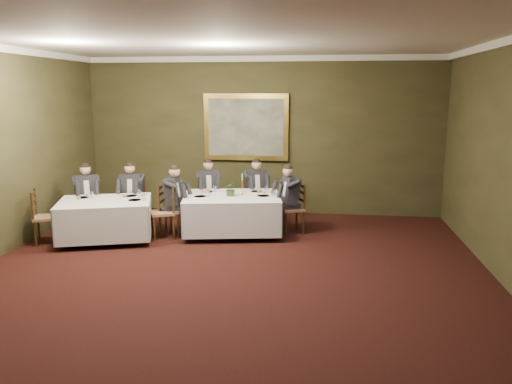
% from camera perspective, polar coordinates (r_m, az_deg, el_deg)
% --- Properties ---
extents(ground, '(10.00, 10.00, 0.00)m').
position_cam_1_polar(ground, '(6.90, -4.62, -12.04)').
color(ground, black).
rests_on(ground, ground).
extents(ceiling, '(8.00, 10.00, 0.10)m').
position_cam_1_polar(ceiling, '(6.38, -5.16, 18.18)').
color(ceiling, silver).
rests_on(ceiling, back_wall).
extents(back_wall, '(8.00, 0.10, 3.50)m').
position_cam_1_polar(back_wall, '(11.31, 0.67, 6.40)').
color(back_wall, '#323019').
rests_on(back_wall, ground).
extents(crown_molding, '(8.00, 10.00, 0.12)m').
position_cam_1_polar(crown_molding, '(6.37, -5.15, 17.65)').
color(crown_molding, white).
rests_on(crown_molding, back_wall).
extents(table_main, '(2.08, 1.72, 0.67)m').
position_cam_1_polar(table_main, '(9.74, -2.77, -2.20)').
color(table_main, black).
rests_on(table_main, ground).
extents(table_second, '(1.98, 1.72, 0.67)m').
position_cam_1_polar(table_second, '(9.70, -16.81, -2.75)').
color(table_second, black).
rests_on(table_second, ground).
extents(chair_main_backleft, '(0.55, 0.54, 1.00)m').
position_cam_1_polar(chair_main_backleft, '(10.72, -5.43, -1.87)').
color(chair_main_backleft, '#8A6346').
rests_on(chair_main_backleft, ground).
extents(diner_main_backleft, '(0.53, 0.58, 1.35)m').
position_cam_1_polar(diner_main_backleft, '(10.66, -5.45, -0.69)').
color(diner_main_backleft, black).
rests_on(diner_main_backleft, chair_main_backleft).
extents(chair_main_backright, '(0.58, 0.57, 1.00)m').
position_cam_1_polar(chair_main_backright, '(10.72, -0.08, -1.83)').
color(chair_main_backright, '#8A6346').
rests_on(chair_main_backright, ground).
extents(diner_main_backright, '(0.57, 0.60, 1.35)m').
position_cam_1_polar(diner_main_backright, '(10.66, -0.06, -0.65)').
color(diner_main_backright, black).
rests_on(diner_main_backright, chair_main_backright).
extents(chair_main_endleft, '(0.43, 0.45, 1.00)m').
position_cam_1_polar(chair_main_endleft, '(9.86, -9.64, -3.18)').
color(chair_main_endleft, '#8A6346').
rests_on(chair_main_endleft, ground).
extents(diner_main_endleft, '(0.49, 0.43, 1.35)m').
position_cam_1_polar(diner_main_endleft, '(9.80, -9.62, -1.89)').
color(diner_main_endleft, black).
rests_on(diner_main_endleft, chair_main_endleft).
extents(chair_main_endright, '(0.56, 0.57, 1.00)m').
position_cam_1_polar(chair_main_endright, '(9.85, 4.13, -3.06)').
color(chair_main_endright, '#8A6346').
rests_on(chair_main_endright, ground).
extents(diner_main_endright, '(0.60, 0.56, 1.35)m').
position_cam_1_polar(diner_main_endright, '(9.79, 4.08, -1.77)').
color(diner_main_endright, black).
rests_on(diner_main_endright, chair_main_endright).
extents(chair_sec_backleft, '(0.59, 0.59, 1.00)m').
position_cam_1_polar(chair_sec_backleft, '(10.62, -18.65, -2.57)').
color(chair_sec_backleft, '#8A6346').
rests_on(chair_sec_backleft, ground).
extents(diner_sec_backleft, '(0.59, 0.62, 1.35)m').
position_cam_1_polar(diner_sec_backleft, '(10.56, -18.73, -1.38)').
color(diner_sec_backleft, black).
rests_on(diner_sec_backleft, chair_sec_backleft).
extents(chair_sec_backright, '(0.46, 0.45, 1.00)m').
position_cam_1_polar(chair_sec_backright, '(10.52, -13.81, -2.42)').
color(chair_sec_backright, '#8A6346').
rests_on(chair_sec_backright, ground).
extents(diner_sec_backright, '(0.44, 0.50, 1.35)m').
position_cam_1_polar(diner_sec_backright, '(10.46, -13.89, -1.22)').
color(diner_sec_backright, black).
rests_on(diner_sec_backright, chair_sec_backright).
extents(chair_sec_endright, '(0.57, 0.58, 1.00)m').
position_cam_1_polar(chair_sec_endright, '(9.67, -10.54, -3.50)').
color(chair_sec_endright, '#8A6346').
rests_on(chair_sec_endright, ground).
extents(chair_sec_endleft, '(0.56, 0.57, 1.00)m').
position_cam_1_polar(chair_sec_endleft, '(9.92, -22.81, -3.84)').
color(chair_sec_endleft, '#8A6346').
rests_on(chair_sec_endleft, ground).
extents(centerpiece, '(0.33, 0.31, 0.30)m').
position_cam_1_polar(centerpiece, '(9.59, -2.88, 0.42)').
color(centerpiece, '#2D5926').
rests_on(centerpiece, table_main).
extents(candlestick, '(0.06, 0.06, 0.44)m').
position_cam_1_polar(candlestick, '(9.67, -1.58, 0.59)').
color(candlestick, '#A68132').
rests_on(candlestick, table_main).
extents(place_setting_table_main, '(0.33, 0.31, 0.14)m').
position_cam_1_polar(place_setting_table_main, '(10.08, -5.31, 0.24)').
color(place_setting_table_main, white).
rests_on(place_setting_table_main, table_main).
extents(place_setting_table_second, '(0.33, 0.31, 0.14)m').
position_cam_1_polar(place_setting_table_second, '(10.02, -18.90, -0.40)').
color(place_setting_table_second, white).
rests_on(place_setting_table_second, table_second).
extents(painting, '(1.91, 0.09, 1.49)m').
position_cam_1_polar(painting, '(11.28, -1.15, 7.41)').
color(painting, gold).
rests_on(painting, back_wall).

